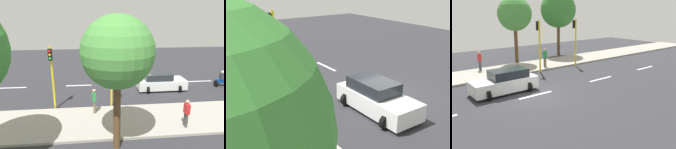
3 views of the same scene
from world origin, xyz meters
The scene contains 10 objects.
ground_plane centered at (0.00, 0.00, -0.05)m, with size 40.00×60.00×0.10m, color #2D2D33.
sidewalk centered at (7.00, 0.00, 0.07)m, with size 4.00×60.00×0.15m, color #9E998E.
lane_stripe_far_north centered at (0.00, -12.00, 0.01)m, with size 0.20×2.40×0.01m, color white.
lane_stripe_north centered at (0.00, -6.00, 0.01)m, with size 0.20×2.40×0.01m, color white.
lane_stripe_mid centered at (0.00, 0.00, 0.01)m, with size 0.20×2.40×0.01m, color white.
car_white centered at (1.76, 1.26, 0.71)m, with size 2.16×4.24×1.52m.
pedestrian_near_signal centered at (5.89, -4.65, 1.06)m, with size 0.40×0.24×1.69m.
pedestrian_by_tree centered at (8.19, 0.66, 1.06)m, with size 0.40×0.24×1.69m.
traffic_light_corner centered at (4.85, -7.43, 2.93)m, with size 0.49×0.24×4.50m.
traffic_light_midblock centered at (4.85, -3.39, 2.93)m, with size 0.49×0.24×4.50m.
Camera 2 is at (10.01, 10.13, 6.05)m, focal length 44.69 mm.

